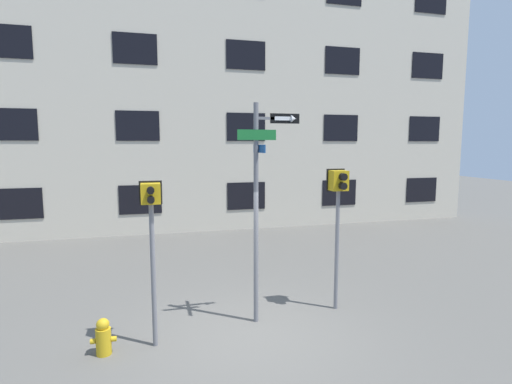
{
  "coord_description": "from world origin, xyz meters",
  "views": [
    {
      "loc": [
        -1.63,
        -6.46,
        3.38
      ],
      "look_at": [
        0.25,
        0.58,
        2.49
      ],
      "focal_mm": 28.0,
      "sensor_mm": 36.0,
      "label": 1
    }
  ],
  "objects": [
    {
      "name": "pedestrian_signal_left",
      "position": [
        -1.63,
        0.12,
        2.14
      ],
      "size": [
        0.37,
        0.4,
        2.78
      ],
      "color": "slate",
      "rests_on": "ground_plane"
    },
    {
      "name": "fire_hydrant",
      "position": [
        -2.44,
        0.04,
        0.29
      ],
      "size": [
        0.4,
        0.24,
        0.6
      ],
      "color": "gold",
      "rests_on": "ground_plane"
    },
    {
      "name": "street_sign_pole",
      "position": [
        0.32,
        0.57,
        2.44
      ],
      "size": [
        1.18,
        0.77,
        4.11
      ],
      "color": "slate",
      "rests_on": "ground_plane"
    },
    {
      "name": "pedestrian_signal_right",
      "position": [
        1.99,
        0.73,
        2.27
      ],
      "size": [
        0.39,
        0.4,
        2.88
      ],
      "color": "slate",
      "rests_on": "ground_plane"
    },
    {
      "name": "ground_plane",
      "position": [
        0.0,
        0.0,
        0.0
      ],
      "size": [
        60.0,
        60.0,
        0.0
      ],
      "primitive_type": "plane",
      "color": "#595651"
    },
    {
      "name": "building_facade",
      "position": [
        0.0,
        8.95,
        6.69
      ],
      "size": [
        24.0,
        0.64,
        13.37
      ],
      "color": "beige",
      "rests_on": "ground_plane"
    }
  ]
}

